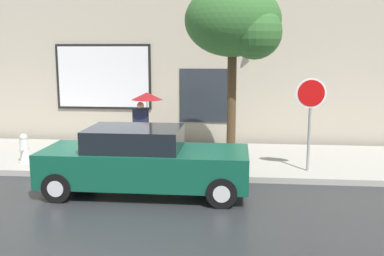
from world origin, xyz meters
TOP-DOWN VIEW (x-y plane):
  - ground_plane at (0.00, 0.00)m, footprint 60.00×60.00m
  - sidewalk at (0.00, 3.00)m, footprint 20.00×4.00m
  - building_facade at (-0.02, 5.50)m, footprint 20.00×0.67m
  - parked_car at (0.58, -0.01)m, footprint 4.60×1.80m
  - fire_hydrant at (-3.11, 1.79)m, footprint 0.30×0.44m
  - pedestrian_with_umbrella at (-0.07, 3.37)m, footprint 0.92×0.92m
  - street_tree at (2.63, 2.22)m, footprint 2.50×2.13m
  - stop_sign at (4.49, 1.72)m, footprint 0.76×0.10m

SIDE VIEW (x-z plane):
  - ground_plane at x=0.00m, z-range 0.00..0.00m
  - sidewalk at x=0.00m, z-range 0.00..0.15m
  - fire_hydrant at x=-3.11m, z-range 0.14..0.96m
  - parked_car at x=0.58m, z-range -0.01..1.49m
  - pedestrian_with_umbrella at x=-0.07m, z-range 0.67..2.49m
  - stop_sign at x=4.49m, z-range 0.64..3.02m
  - building_facade at x=-0.02m, z-range -0.02..6.98m
  - street_tree at x=2.63m, z-range 1.49..6.24m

